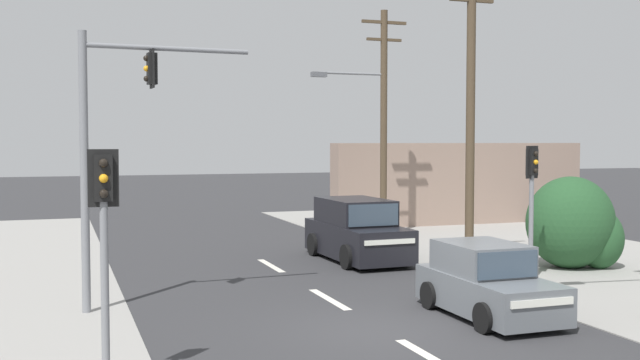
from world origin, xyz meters
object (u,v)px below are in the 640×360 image
object	(u,v)px
utility_pole_background_right	(380,115)
traffic_signal_mast	(110,134)
utility_pole_midground_right	(471,107)
hatchback_oncoming_mid	(487,283)
suv_oncoming_near	(357,232)
pedestal_signal_left_kerb	(104,228)
pedestal_signal_right_kerb	(532,190)

from	to	relation	value
utility_pole_background_right	traffic_signal_mast	world-z (taller)	utility_pole_background_right
utility_pole_midground_right	hatchback_oncoming_mid	xyz separation A→B (m)	(-2.93, -5.63, -3.96)
utility_pole_background_right	hatchback_oncoming_mid	distance (m)	13.45
utility_pole_background_right	suv_oncoming_near	xyz separation A→B (m)	(-2.86, -4.67, -3.77)
pedestal_signal_left_kerb	suv_oncoming_near	xyz separation A→B (m)	(8.09, 10.02, -1.53)
suv_oncoming_near	traffic_signal_mast	bearing A→B (deg)	-148.40
utility_pole_midground_right	suv_oncoming_near	bearing A→B (deg)	140.93
pedestal_signal_left_kerb	pedestal_signal_right_kerb	bearing A→B (deg)	24.76
traffic_signal_mast	suv_oncoming_near	distance (m)	9.42
pedestal_signal_left_kerb	suv_oncoming_near	distance (m)	12.97
utility_pole_background_right	hatchback_oncoming_mid	world-z (taller)	utility_pole_background_right
traffic_signal_mast	pedestal_signal_right_kerb	world-z (taller)	traffic_signal_mast
traffic_signal_mast	suv_oncoming_near	bearing A→B (deg)	31.60
utility_pole_background_right	hatchback_oncoming_mid	xyz separation A→B (m)	(-3.11, -12.47, -3.95)
pedestal_signal_right_kerb	pedestal_signal_left_kerb	distance (m)	12.01
utility_pole_midground_right	pedestal_signal_right_kerb	distance (m)	3.60
utility_pole_background_right	traffic_signal_mast	distance (m)	14.07
pedestal_signal_right_kerb	pedestal_signal_left_kerb	bearing A→B (deg)	-155.24
suv_oncoming_near	hatchback_oncoming_mid	size ratio (longest dim) A/B	1.26
pedestal_signal_left_kerb	utility_pole_background_right	bearing A→B (deg)	53.31
utility_pole_midground_right	utility_pole_background_right	xyz separation A→B (m)	(0.18, 6.84, -0.01)
utility_pole_midground_right	pedestal_signal_right_kerb	world-z (taller)	utility_pole_midground_right
utility_pole_midground_right	pedestal_signal_left_kerb	xyz separation A→B (m)	(-10.76, -7.85, -2.24)
pedestal_signal_left_kerb	hatchback_oncoming_mid	bearing A→B (deg)	15.79
utility_pole_background_right	suv_oncoming_near	world-z (taller)	utility_pole_background_right
suv_oncoming_near	pedestal_signal_right_kerb	bearing A→B (deg)	-60.50
utility_pole_background_right	hatchback_oncoming_mid	size ratio (longest dim) A/B	2.36
traffic_signal_mast	pedestal_signal_left_kerb	distance (m)	5.54
pedestal_signal_right_kerb	suv_oncoming_near	size ratio (longest dim) A/B	0.78
utility_pole_midground_right	pedestal_signal_left_kerb	distance (m)	13.51
utility_pole_background_right	pedestal_signal_right_kerb	world-z (taller)	utility_pole_background_right
utility_pole_midground_right	traffic_signal_mast	bearing A→B (deg)	-166.27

